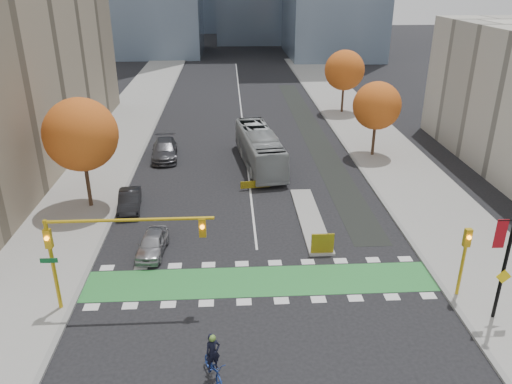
{
  "coord_description": "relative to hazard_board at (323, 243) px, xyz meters",
  "views": [
    {
      "loc": [
        -1.58,
        -22.29,
        16.05
      ],
      "look_at": [
        0.07,
        7.26,
        3.0
      ],
      "focal_mm": 35.0,
      "sensor_mm": 36.0,
      "label": 1
    }
  ],
  "objects": [
    {
      "name": "bike_lane_paint",
      "position": [
        3.5,
        25.8,
        -0.8
      ],
      "size": [
        2.5,
        50.0,
        0.01
      ],
      "primitive_type": "cube",
      "color": "black",
      "rests_on": "ground"
    },
    {
      "name": "parked_car_c",
      "position": [
        -11.67,
        18.28,
        0.02
      ],
      "size": [
        2.75,
        5.83,
        1.64
      ],
      "primitive_type": "imported",
      "rotation": [
        0.0,
        0.0,
        0.08
      ],
      "color": "#49494E",
      "rests_on": "ground"
    },
    {
      "name": "tree_east_near",
      "position": [
        8.0,
        17.8,
        4.06
      ],
      "size": [
        4.4,
        4.4,
        7.08
      ],
      "color": "#332114",
      "rests_on": "ground"
    },
    {
      "name": "centre_line",
      "position": [
        -4.0,
        35.8,
        -0.8
      ],
      "size": [
        0.15,
        70.0,
        0.01
      ],
      "primitive_type": "cube",
      "color": "silver",
      "rests_on": "ground"
    },
    {
      "name": "ground",
      "position": [
        -4.0,
        -4.2,
        -0.8
      ],
      "size": [
        300.0,
        300.0,
        0.0
      ],
      "primitive_type": "plane",
      "color": "black",
      "rests_on": "ground"
    },
    {
      "name": "hazard_board",
      "position": [
        0.0,
        0.0,
        0.0
      ],
      "size": [
        1.4,
        0.12,
        1.3
      ],
      "primitive_type": "cube",
      "color": "yellow",
      "rests_on": "median_island"
    },
    {
      "name": "bus",
      "position": [
        -2.89,
        15.91,
        0.81
      ],
      "size": [
        4.14,
        11.84,
        3.23
      ],
      "primitive_type": "imported",
      "rotation": [
        0.0,
        0.0,
        0.13
      ],
      "color": "#999FA0",
      "rests_on": "ground"
    },
    {
      "name": "traffic_signal_east",
      "position": [
        6.5,
        -4.71,
        1.93
      ],
      "size": [
        0.35,
        0.43,
        4.1
      ],
      "color": "#BF9914",
      "rests_on": "ground"
    },
    {
      "name": "traffic_signal_west",
      "position": [
        -11.93,
        -4.71,
        3.23
      ],
      "size": [
        8.53,
        0.56,
        5.2
      ],
      "color": "#BF9914",
      "rests_on": "ground"
    },
    {
      "name": "cyclist",
      "position": [
        -6.48,
        -9.94,
        -0.03
      ],
      "size": [
        1.41,
        2.1,
        2.3
      ],
      "rotation": [
        0.0,
        0.0,
        0.4
      ],
      "color": "navy",
      "rests_on": "ground"
    },
    {
      "name": "parked_car_b",
      "position": [
        -13.0,
        7.17,
        -0.1
      ],
      "size": [
        1.93,
        4.38,
        1.4
      ],
      "primitive_type": "imported",
      "rotation": [
        0.0,
        0.0,
        0.11
      ],
      "color": "black",
      "rests_on": "ground"
    },
    {
      "name": "banner_lamppost",
      "position": [
        7.5,
        -6.7,
        3.81
      ],
      "size": [
        1.65,
        0.36,
        8.28
      ],
      "color": "black",
      "rests_on": "ground"
    },
    {
      "name": "curb_west",
      "position": [
        -14.0,
        15.8,
        -0.73
      ],
      "size": [
        0.3,
        120.0,
        0.16
      ],
      "primitive_type": "cube",
      "color": "gray",
      "rests_on": "ground"
    },
    {
      "name": "tree_east_far",
      "position": [
        8.5,
        33.8,
        4.44
      ],
      "size": [
        4.8,
        4.8,
        7.65
      ],
      "color": "#332114",
      "rests_on": "ground"
    },
    {
      "name": "bike_crossing",
      "position": [
        -4.0,
        -2.7,
        -0.79
      ],
      "size": [
        20.0,
        3.0,
        0.01
      ],
      "primitive_type": "cube",
      "color": "#297F36",
      "rests_on": "ground"
    },
    {
      "name": "sidewalk_east",
      "position": [
        9.5,
        15.8,
        -0.73
      ],
      "size": [
        7.0,
        120.0,
        0.15
      ],
      "primitive_type": "cube",
      "color": "gray",
      "rests_on": "ground"
    },
    {
      "name": "median_island",
      "position": [
        0.0,
        4.8,
        -0.72
      ],
      "size": [
        1.6,
        10.0,
        0.16
      ],
      "primitive_type": "cube",
      "color": "gray",
      "rests_on": "ground"
    },
    {
      "name": "parked_car_a",
      "position": [
        -10.5,
        0.8,
        -0.13
      ],
      "size": [
        1.91,
        4.06,
        1.34
      ],
      "primitive_type": "imported",
      "rotation": [
        0.0,
        0.0,
        -0.08
      ],
      "color": "#9D9DA3",
      "rests_on": "ground"
    },
    {
      "name": "sidewalk_west",
      "position": [
        -17.5,
        15.8,
        -0.73
      ],
      "size": [
        7.0,
        120.0,
        0.15
      ],
      "primitive_type": "cube",
      "color": "gray",
      "rests_on": "ground"
    },
    {
      "name": "tree_west",
      "position": [
        -16.0,
        7.8,
        4.82
      ],
      "size": [
        5.2,
        5.2,
        8.22
      ],
      "color": "#332114",
      "rests_on": "ground"
    },
    {
      "name": "curb_east",
      "position": [
        6.0,
        15.8,
        -0.73
      ],
      "size": [
        0.3,
        120.0,
        0.16
      ],
      "primitive_type": "cube",
      "color": "gray",
      "rests_on": "ground"
    }
  ]
}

